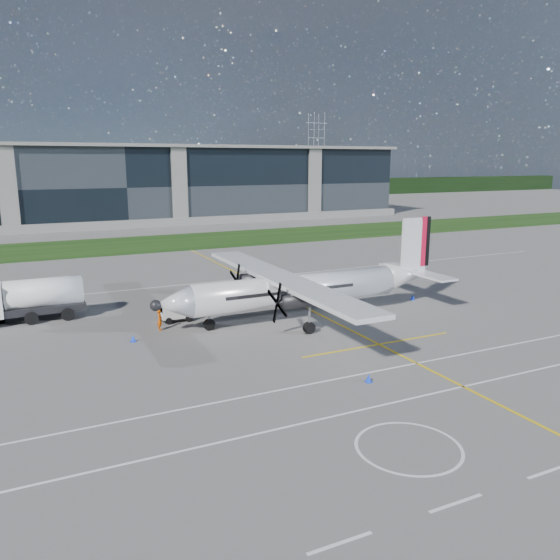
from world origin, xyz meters
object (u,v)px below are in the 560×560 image
at_px(ground_crew_person, 160,318).
at_px(safety_cone_stbdwing, 231,284).
at_px(pylon_east, 316,154).
at_px(turboprop_aircraft, 306,271).
at_px(safety_cone_tail, 413,297).
at_px(baggage_tug, 176,311).
at_px(safety_cone_portwing, 369,378).
at_px(fuel_tanker_truck, 19,301).
at_px(safety_cone_fwd, 133,338).

bearing_deg(ground_crew_person, safety_cone_stbdwing, -19.16).
height_order(pylon_east, safety_cone_stbdwing, pylon_east).
bearing_deg(ground_crew_person, pylon_east, -11.31).
distance_m(turboprop_aircraft, safety_cone_tail, 12.01).
height_order(baggage_tug, safety_cone_portwing, baggage_tug).
xyz_separation_m(ground_crew_person, safety_cone_portwing, (8.46, -14.86, -0.68)).
bearing_deg(safety_cone_portwing, baggage_tug, 111.79).
bearing_deg(safety_cone_tail, ground_crew_person, 178.00).
bearing_deg(safety_cone_stbdwing, ground_crew_person, -130.81).
xyz_separation_m(fuel_tanker_truck, safety_cone_tail, (32.35, -7.80, -1.41)).
bearing_deg(fuel_tanker_truck, baggage_tug, -24.47).
relative_size(ground_crew_person, safety_cone_tail, 3.72).
xyz_separation_m(turboprop_aircraft, safety_cone_portwing, (-3.05, -13.29, -3.57)).
relative_size(pylon_east, safety_cone_fwd, 60.00).
xyz_separation_m(ground_crew_person, safety_cone_stbdwing, (9.92, 11.49, -0.68)).
relative_size(fuel_tanker_truck, safety_cone_tail, 17.70).
bearing_deg(safety_cone_stbdwing, fuel_tanker_truck, -166.91).
xyz_separation_m(baggage_tug, safety_cone_stbdwing, (8.17, 9.57, -0.54)).
bearing_deg(safety_cone_portwing, safety_cone_stbdwing, 86.82).
xyz_separation_m(fuel_tanker_truck, safety_cone_fwd, (7.06, -8.79, -1.41)).
bearing_deg(turboprop_aircraft, safety_cone_fwd, -179.08).
xyz_separation_m(fuel_tanker_truck, ground_crew_person, (9.40, -7.00, -0.73)).
relative_size(ground_crew_person, safety_cone_stbdwing, 3.72).
bearing_deg(safety_cone_fwd, safety_cone_tail, 2.26).
bearing_deg(baggage_tug, safety_cone_tail, -7.31).
relative_size(pylon_east, baggage_tug, 11.46).
bearing_deg(baggage_tug, pylon_east, 57.18).
distance_m(baggage_tug, safety_cone_tail, 21.38).
distance_m(ground_crew_person, safety_cone_stbdwing, 15.19).
distance_m(turboprop_aircraft, ground_crew_person, 11.97).
bearing_deg(fuel_tanker_truck, safety_cone_tail, -13.55).
height_order(ground_crew_person, safety_cone_fwd, ground_crew_person).
height_order(baggage_tug, safety_cone_fwd, baggage_tug).
xyz_separation_m(safety_cone_portwing, safety_cone_stbdwing, (1.46, 26.35, 0.00)).
relative_size(baggage_tug, safety_cone_portwing, 5.24).
bearing_deg(safety_cone_fwd, ground_crew_person, 37.49).
bearing_deg(baggage_tug, turboprop_aircraft, -19.71).
xyz_separation_m(fuel_tanker_truck, safety_cone_portwing, (17.86, -21.86, -1.41)).
bearing_deg(ground_crew_person, safety_cone_portwing, -128.70).
bearing_deg(safety_cone_portwing, turboprop_aircraft, 77.08).
relative_size(turboprop_aircraft, fuel_tanker_truck, 2.88).
xyz_separation_m(fuel_tanker_truck, safety_cone_stbdwing, (19.32, 4.49, -1.41)).
relative_size(turboprop_aircraft, safety_cone_portwing, 50.97).
distance_m(turboprop_aircraft, baggage_tug, 10.80).
relative_size(pylon_east, turboprop_aircraft, 1.18).
height_order(pylon_east, safety_cone_tail, pylon_east).
height_order(turboprop_aircraft, safety_cone_tail, turboprop_aircraft).
distance_m(safety_cone_fwd, safety_cone_stbdwing, 18.08).
relative_size(pylon_east, safety_cone_tail, 60.00).
xyz_separation_m(turboprop_aircraft, fuel_tanker_truck, (-20.91, 8.57, -2.16)).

